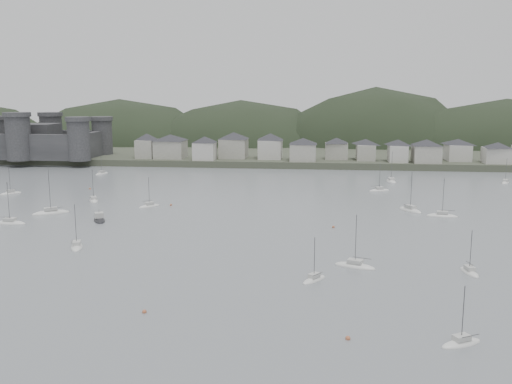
# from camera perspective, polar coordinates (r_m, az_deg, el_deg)

# --- Properties ---
(ground) EXTENTS (900.00, 900.00, 0.00)m
(ground) POSITION_cam_1_polar(r_m,az_deg,el_deg) (88.02, -5.72, -12.29)
(ground) COLOR slate
(ground) RESTS_ON ground
(far_shore_land) EXTENTS (900.00, 250.00, 3.00)m
(far_shore_land) POSITION_cam_1_polar(r_m,az_deg,el_deg) (376.32, 3.84, 5.06)
(far_shore_land) COLOR #383D2D
(far_shore_land) RESTS_ON ground
(forested_ridge) EXTENTS (851.55, 103.94, 102.57)m
(forested_ridge) POSITION_cam_1_polar(r_m,az_deg,el_deg) (352.02, 4.40, 2.63)
(forested_ridge) COLOR black
(forested_ridge) RESTS_ON ground
(castle) EXTENTS (66.00, 43.00, 20.00)m
(castle) POSITION_cam_1_polar(r_m,az_deg,el_deg) (294.52, -21.44, 4.90)
(castle) COLOR #303032
(castle) RESTS_ON far_shore_land
(waterfront_town) EXTENTS (451.48, 28.46, 12.92)m
(waterfront_town) POSITION_cam_1_polar(r_m,az_deg,el_deg) (266.07, 13.65, 4.35)
(waterfront_town) COLOR gray
(waterfront_town) RESTS_ON far_shore_land
(moored_fleet) EXTENTS (260.13, 172.54, 13.76)m
(moored_fleet) POSITION_cam_1_polar(r_m,az_deg,el_deg) (151.03, -0.13, -2.71)
(moored_fleet) COLOR silver
(moored_fleet) RESTS_ON ground
(motor_launch_far) EXTENTS (6.06, 8.27, 3.87)m
(motor_launch_far) POSITION_cam_1_polar(r_m,az_deg,el_deg) (154.77, -15.61, -2.73)
(motor_launch_far) COLOR black
(motor_launch_far) RESTS_ON ground
(mooring_buoys) EXTENTS (96.12, 115.21, 0.70)m
(mooring_buoys) POSITION_cam_1_polar(r_m,az_deg,el_deg) (132.84, -10.85, -4.67)
(mooring_buoys) COLOR #AE5D3A
(mooring_buoys) RESTS_ON ground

